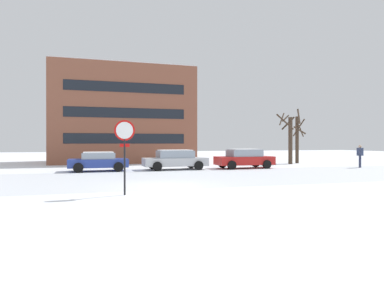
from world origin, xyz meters
TOP-DOWN VIEW (x-y plane):
  - ground_plane at (0.00, 0.00)m, footprint 120.00×120.00m
  - road_surface at (0.00, 3.62)m, footprint 80.00×9.24m
  - stop_sign at (-1.88, -1.87)m, footprint 0.74×0.19m
  - parked_car_blue at (-2.76, 9.08)m, footprint 3.92×2.13m
  - parked_car_silver at (2.55, 8.97)m, footprint 4.58×2.15m
  - parked_car_red at (7.85, 8.72)m, footprint 4.39×2.03m
  - pedestrian_crossing at (16.78, 6.88)m, footprint 0.39×0.43m
  - tree_far_right at (13.92, 12.09)m, footprint 2.30×2.34m
  - tree_far_mid at (15.32, 13.05)m, footprint 1.52×1.55m
  - building_far_left at (-0.30, 20.10)m, footprint 13.32×8.22m

SIDE VIEW (x-z plane):
  - ground_plane at x=0.00m, z-range 0.00..0.00m
  - road_surface at x=0.00m, z-range 0.00..0.00m
  - parked_car_blue at x=-2.76m, z-range 0.03..1.33m
  - parked_car_silver at x=2.55m, z-range 0.02..1.44m
  - parked_car_red at x=7.85m, z-range 0.01..1.47m
  - pedestrian_crossing at x=16.78m, z-range 0.15..1.90m
  - stop_sign at x=-1.88m, z-range 0.56..3.32m
  - tree_far_mid at x=15.32m, z-range 0.13..4.53m
  - tree_far_right at x=13.92m, z-range 0.07..4.98m
  - building_far_left at x=-0.30m, z-range 0.00..9.31m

